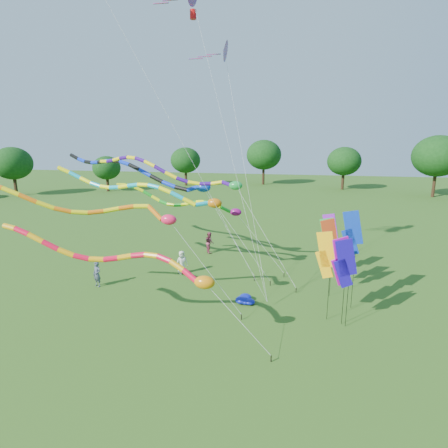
% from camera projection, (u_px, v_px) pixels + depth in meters
% --- Properties ---
extents(ground, '(160.00, 160.00, 0.00)m').
position_uv_depth(ground, '(206.00, 339.00, 17.44)').
color(ground, '#255A17').
rests_on(ground, ground).
extents(tree_ring, '(115.24, 115.13, 9.64)m').
position_uv_depth(tree_ring, '(255.00, 214.00, 18.81)').
color(tree_ring, '#382314').
rests_on(tree_ring, ground).
extents(tube_kite_red, '(12.57, 1.33, 5.75)m').
position_uv_depth(tube_kite_red, '(130.00, 261.00, 16.71)').
color(tube_kite_red, black).
rests_on(tube_kite_red, ground).
extents(tube_kite_orange, '(14.27, 2.29, 7.77)m').
position_uv_depth(tube_kite_orange, '(86.00, 206.00, 18.48)').
color(tube_kite_orange, black).
rests_on(tube_kite_orange, ground).
extents(tube_kite_purple, '(14.05, 3.49, 8.55)m').
position_uv_depth(tube_kite_purple, '(179.00, 174.00, 24.20)').
color(tube_kite_purple, black).
rests_on(tube_kite_purple, ground).
extents(tube_kite_blue, '(16.00, 5.69, 8.39)m').
position_uv_depth(tube_kite_blue, '(144.00, 174.00, 27.12)').
color(tube_kite_blue, black).
rests_on(tube_kite_blue, ground).
extents(tube_kite_cyan, '(14.45, 1.44, 7.75)m').
position_uv_depth(tube_kite_cyan, '(153.00, 192.00, 23.99)').
color(tube_kite_cyan, black).
rests_on(tube_kite_cyan, ground).
extents(tube_kite_green, '(11.52, 1.24, 6.59)m').
position_uv_depth(tube_kite_green, '(193.00, 203.00, 25.28)').
color(tube_kite_green, black).
rests_on(tube_kite_green, ground).
extents(delta_kite_high_c, '(5.68, 5.60, 15.35)m').
position_uv_depth(delta_kite_high_c, '(224.00, 51.00, 22.87)').
color(delta_kite_high_c, black).
rests_on(delta_kite_high_c, ground).
extents(banner_pole_orange, '(1.11, 0.48, 4.71)m').
position_uv_depth(banner_pole_orange, '(326.00, 255.00, 18.70)').
color(banner_pole_orange, black).
rests_on(banner_pole_orange, ground).
extents(banner_pole_blue_a, '(1.16, 0.28, 4.55)m').
position_uv_depth(banner_pole_blue_a, '(345.00, 264.00, 17.92)').
color(banner_pole_blue_a, black).
rests_on(banner_pole_blue_a, ground).
extents(banner_pole_violet, '(1.13, 0.44, 4.29)m').
position_uv_depth(banner_pole_violet, '(330.00, 232.00, 25.01)').
color(banner_pole_violet, black).
rests_on(banner_pole_violet, ground).
extents(banner_pole_blue_b, '(1.15, 0.35, 5.49)m').
position_uv_depth(banner_pole_blue_b, '(352.00, 233.00, 19.85)').
color(banner_pole_blue_b, black).
rests_on(banner_pole_blue_b, ground).
extents(banner_pole_green, '(1.16, 0.29, 4.54)m').
position_uv_depth(banner_pole_green, '(328.00, 238.00, 22.55)').
color(banner_pole_green, black).
rests_on(banner_pole_green, ground).
extents(banner_pole_magenta_a, '(1.11, 0.51, 4.59)m').
position_uv_depth(banner_pole_magenta_a, '(342.00, 261.00, 18.12)').
color(banner_pole_magenta_a, black).
rests_on(banner_pole_magenta_a, ground).
extents(banner_pole_red, '(1.15, 0.33, 4.74)m').
position_uv_depth(banner_pole_red, '(329.00, 240.00, 21.41)').
color(banner_pole_red, black).
rests_on(banner_pole_red, ground).
extents(blue_nylon_heap, '(0.87, 1.34, 0.46)m').
position_uv_depth(blue_nylon_heap, '(242.00, 299.00, 21.37)').
color(blue_nylon_heap, '#0C18A1').
rests_on(blue_nylon_heap, ground).
extents(person_a, '(0.94, 0.89, 1.62)m').
position_uv_depth(person_a, '(182.00, 262.00, 25.68)').
color(person_a, silver).
rests_on(person_a, ground).
extents(person_b, '(0.69, 0.57, 1.61)m').
position_uv_depth(person_b, '(97.00, 274.00, 23.47)').
color(person_b, '#424A5D').
rests_on(person_b, ground).
extents(person_c, '(0.98, 1.05, 1.72)m').
position_uv_depth(person_c, '(209.00, 242.00, 30.36)').
color(person_c, '#96364F').
rests_on(person_c, ground).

